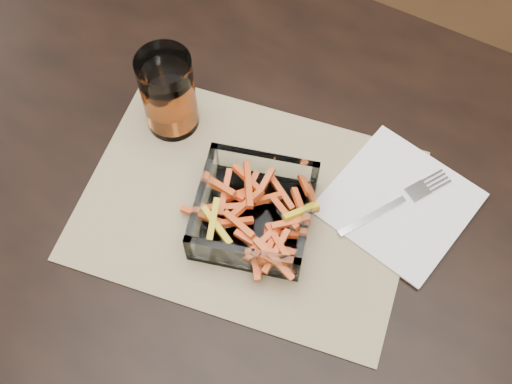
# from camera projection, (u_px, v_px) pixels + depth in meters

# --- Properties ---
(dining_table) EXTENTS (1.60, 0.90, 0.75)m
(dining_table) POSITION_uv_depth(u_px,v_px,m) (292.00, 259.00, 0.95)
(dining_table) COLOR black
(dining_table) RESTS_ON ground
(placemat) EXTENTS (0.50, 0.40, 0.00)m
(placemat) POSITION_uv_depth(u_px,v_px,m) (247.00, 204.00, 0.89)
(placemat) COLOR tan
(placemat) RESTS_ON dining_table
(glass_bowl) EXTENTS (0.19, 0.19, 0.06)m
(glass_bowl) POSITION_uv_depth(u_px,v_px,m) (254.00, 212.00, 0.86)
(glass_bowl) COLOR white
(glass_bowl) RESTS_ON placemat
(tumbler) EXTENTS (0.08, 0.08, 0.14)m
(tumbler) POSITION_uv_depth(u_px,v_px,m) (169.00, 95.00, 0.90)
(tumbler) COLOR white
(tumbler) RESTS_ON placemat
(napkin) EXTENTS (0.21, 0.21, 0.00)m
(napkin) POSITION_uv_depth(u_px,v_px,m) (399.00, 202.00, 0.89)
(napkin) COLOR white
(napkin) RESTS_ON placemat
(fork) EXTENTS (0.11, 0.16, 0.00)m
(fork) POSITION_uv_depth(u_px,v_px,m) (398.00, 202.00, 0.89)
(fork) COLOR silver
(fork) RESTS_ON napkin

